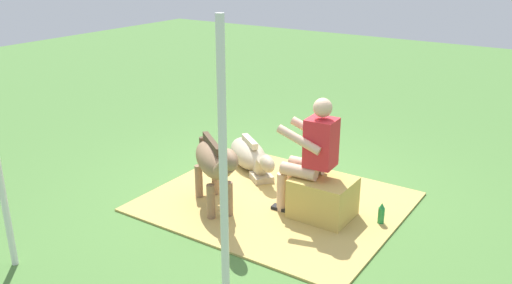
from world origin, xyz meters
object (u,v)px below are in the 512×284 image
pony_standing (214,163)px  tent_pole_left (224,187)px  soda_bottle (381,214)px  pony_lying (250,155)px  person_seated (311,152)px  hay_bale (323,199)px

pony_standing → tent_pole_left: (-1.27, 1.50, 0.62)m
soda_bottle → pony_lying: bearing=-13.8°
soda_bottle → tent_pole_left: 2.49m
pony_standing → tent_pole_left: size_ratio=0.48×
person_seated → tent_pole_left: bearing=100.3°
pony_lying → tent_pole_left: 3.32m
soda_bottle → tent_pole_left: (0.39, 2.22, 1.07)m
person_seated → hay_bale: bearing=-177.7°
hay_bale → tent_pole_left: size_ratio=0.26×
hay_bale → tent_pole_left: 2.24m
person_seated → soda_bottle: person_seated is taller
soda_bottle → pony_standing: bearing=23.2°
soda_bottle → tent_pole_left: size_ratio=0.11×
soda_bottle → person_seated: bearing=15.7°
pony_lying → soda_bottle: bearing=166.2°
hay_bale → pony_standing: 1.23m
pony_standing → pony_lying: size_ratio=0.93×
pony_standing → soda_bottle: pony_standing is taller
hay_bale → pony_lying: (1.42, -0.70, -0.04)m
pony_lying → tent_pole_left: (-1.62, 2.71, 1.01)m
person_seated → soda_bottle: size_ratio=5.22×
person_seated → soda_bottle: bearing=-164.3°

